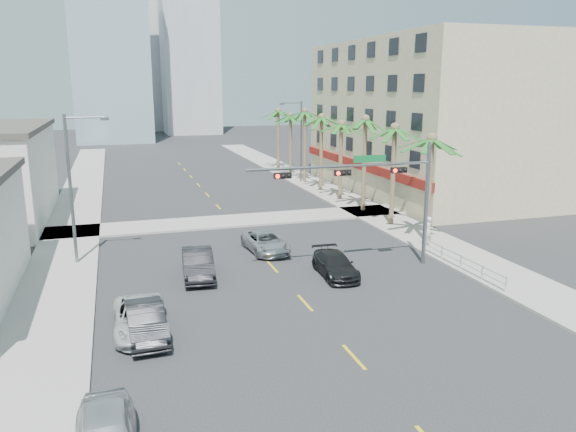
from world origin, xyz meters
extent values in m
plane|color=#262628|center=(0.00, 0.00, 0.00)|extent=(260.00, 260.00, 0.00)
cube|color=gray|center=(12.00, 20.00, 0.07)|extent=(4.00, 120.00, 0.15)
cube|color=gray|center=(-12.00, 20.00, 0.07)|extent=(4.00, 120.00, 0.15)
cube|color=gray|center=(0.00, 22.00, 0.07)|extent=(80.00, 4.00, 0.15)
cube|color=tan|center=(22.00, 30.00, 7.50)|extent=(15.00, 28.00, 15.00)
cube|color=maroon|center=(14.40, 30.00, 3.00)|extent=(0.30, 28.00, 0.80)
cube|color=#99B2C6|center=(-8.00, 95.00, 24.00)|extent=(14.00, 14.00, 48.00)
cube|color=#ADADB2|center=(-3.00, 125.00, 21.00)|extent=(16.00, 16.00, 42.00)
cylinder|color=slate|center=(9.00, 8.00, 3.60)|extent=(0.24, 0.24, 7.20)
cylinder|color=slate|center=(3.50, 8.00, 6.20)|extent=(11.00, 0.16, 0.16)
cube|color=#0C662D|center=(5.20, 8.00, 6.55)|extent=(2.00, 0.05, 0.40)
cube|color=black|center=(7.00, 7.85, 5.85)|extent=(0.95, 0.28, 0.32)
sphere|color=#FF0C05|center=(6.68, 7.69, 5.85)|extent=(0.22, 0.22, 0.22)
cube|color=black|center=(3.50, 7.85, 5.85)|extent=(0.95, 0.28, 0.32)
sphere|color=#FF0C05|center=(3.18, 7.69, 5.85)|extent=(0.22, 0.22, 0.22)
cube|color=black|center=(0.00, 7.85, 5.85)|extent=(0.95, 0.28, 0.32)
sphere|color=#FF0C05|center=(-0.32, 7.69, 5.85)|extent=(0.22, 0.22, 0.22)
cylinder|color=brown|center=(11.60, 12.00, 3.60)|extent=(0.36, 0.36, 7.20)
cylinder|color=brown|center=(11.60, 17.20, 3.78)|extent=(0.36, 0.36, 7.56)
cylinder|color=brown|center=(11.60, 22.40, 3.96)|extent=(0.36, 0.36, 7.92)
cylinder|color=brown|center=(11.60, 27.60, 3.60)|extent=(0.36, 0.36, 7.20)
cylinder|color=brown|center=(11.60, 32.80, 3.78)|extent=(0.36, 0.36, 7.56)
cylinder|color=brown|center=(11.60, 38.00, 3.96)|extent=(0.36, 0.36, 7.92)
cylinder|color=brown|center=(11.60, 43.20, 3.60)|extent=(0.36, 0.36, 7.20)
cylinder|color=brown|center=(11.60, 48.40, 3.78)|extent=(0.36, 0.36, 7.56)
cylinder|color=slate|center=(-11.20, 14.00, 4.50)|extent=(0.20, 0.20, 9.00)
cylinder|color=slate|center=(-10.10, 14.00, 8.80)|extent=(2.20, 0.12, 0.12)
cube|color=slate|center=(-9.00, 14.00, 8.70)|extent=(0.50, 0.25, 0.18)
cylinder|color=slate|center=(11.20, 38.00, 4.50)|extent=(0.20, 0.20, 9.00)
cylinder|color=slate|center=(10.10, 38.00, 8.80)|extent=(2.20, 0.12, 0.12)
cube|color=slate|center=(9.00, 38.00, 8.70)|extent=(0.50, 0.25, 0.18)
cylinder|color=silver|center=(10.30, 6.00, 0.55)|extent=(0.08, 8.00, 0.08)
cylinder|color=silver|center=(10.30, 6.00, 0.90)|extent=(0.08, 8.00, 0.08)
cylinder|color=silver|center=(10.30, 2.00, 0.50)|extent=(0.08, 0.08, 1.00)
cylinder|color=silver|center=(10.30, 4.00, 0.50)|extent=(0.08, 0.08, 1.00)
cylinder|color=silver|center=(10.30, 6.00, 0.50)|extent=(0.08, 0.08, 1.00)
cylinder|color=silver|center=(10.30, 8.00, 0.50)|extent=(0.08, 0.08, 1.00)
cylinder|color=silver|center=(10.30, 10.00, 0.50)|extent=(0.08, 0.08, 1.00)
imported|color=black|center=(-7.80, 2.32, 0.73)|extent=(1.76, 4.52, 1.47)
imported|color=silver|center=(-7.98, 2.91, 0.68)|extent=(2.28, 4.90, 1.36)
imported|color=black|center=(-4.50, 9.53, 0.79)|extent=(2.05, 4.90, 1.57)
imported|color=#BDBCC2|center=(0.43, 13.20, 0.66)|extent=(2.55, 4.89, 1.32)
imported|color=black|center=(2.99, 7.44, 0.65)|extent=(2.09, 4.57, 1.30)
imported|color=silver|center=(11.03, 10.94, 1.13)|extent=(0.85, 0.75, 1.97)
camera|label=1|loc=(-8.61, -20.84, 10.55)|focal=35.00mm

